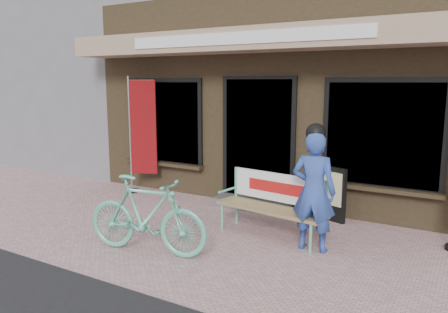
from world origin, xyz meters
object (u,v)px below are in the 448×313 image
Objects in this scene: bench at (274,200)px; bicycle at (146,215)px; nobori_red at (141,134)px; person at (314,189)px; menu_stand at (333,194)px.

bicycle is at bearing -120.16° from bench.
nobori_red is at bearing 172.10° from bench.
person is at bearing -37.40° from nobori_red.
nobori_red reaches higher than bench.
person is 0.99× the size of bicycle.
bicycle is 3.14m from nobori_red.
person reaches higher than menu_stand.
menu_stand is at bearing 92.02° from person.
bicycle is (-1.74, -1.15, -0.30)m from person.
nobori_red is (-2.04, 2.30, 0.65)m from bicycle.
bench is 1.94× the size of menu_stand.
nobori_red is at bearing -156.69° from menu_stand.
bench is 1.76m from bicycle.
menu_stand is (-0.12, 1.28, -0.36)m from person.
person is 2.10m from bicycle.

